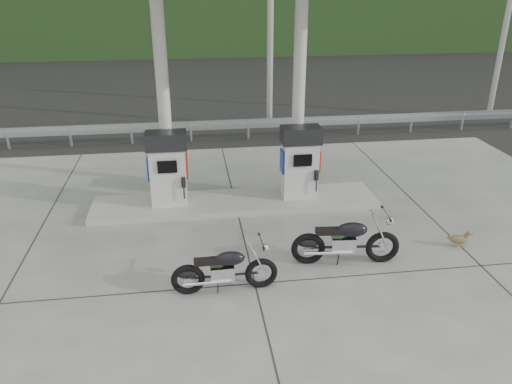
{
  "coord_description": "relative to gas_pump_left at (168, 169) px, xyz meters",
  "views": [
    {
      "loc": [
        -1.06,
        -8.74,
        5.26
      ],
      "look_at": [
        0.3,
        1.0,
        1.0
      ],
      "focal_mm": 35.0,
      "sensor_mm": 36.0,
      "label": 1
    }
  ],
  "objects": [
    {
      "name": "ground",
      "position": [
        1.6,
        -2.5,
        -1.07
      ],
      "size": [
        160.0,
        160.0,
        0.0
      ],
      "primitive_type": "plane",
      "color": "black",
      "rests_on": "ground"
    },
    {
      "name": "forecourt_apron",
      "position": [
        1.6,
        -2.5,
        -1.06
      ],
      "size": [
        18.0,
        14.0,
        0.02
      ],
      "primitive_type": "cube",
      "color": "slate",
      "rests_on": "ground"
    },
    {
      "name": "pump_island",
      "position": [
        1.6,
        0.0,
        -0.98
      ],
      "size": [
        7.0,
        1.4,
        0.15
      ],
      "primitive_type": "cube",
      "color": "#A09D95",
      "rests_on": "forecourt_apron"
    },
    {
      "name": "gas_pump_left",
      "position": [
        0.0,
        0.0,
        0.0
      ],
      "size": [
        0.95,
        0.55,
        1.8
      ],
      "primitive_type": null,
      "color": "silver",
      "rests_on": "pump_island"
    },
    {
      "name": "gas_pump_right",
      "position": [
        3.2,
        0.0,
        0.0
      ],
      "size": [
        0.95,
        0.55,
        1.8
      ],
      "primitive_type": null,
      "color": "silver",
      "rests_on": "pump_island"
    },
    {
      "name": "canopy_column_left",
      "position": [
        0.0,
        0.4,
        1.6
      ],
      "size": [
        0.3,
        0.3,
        5.0
      ],
      "primitive_type": "cylinder",
      "color": "silver",
      "rests_on": "pump_island"
    },
    {
      "name": "canopy_column_right",
      "position": [
        3.2,
        0.4,
        1.6
      ],
      "size": [
        0.3,
        0.3,
        5.0
      ],
      "primitive_type": "cylinder",
      "color": "silver",
      "rests_on": "pump_island"
    },
    {
      "name": "guardrail",
      "position": [
        1.6,
        5.5,
        -0.36
      ],
      "size": [
        26.0,
        0.16,
        1.42
      ],
      "primitive_type": null,
      "color": "#92969A",
      "rests_on": "ground"
    },
    {
      "name": "road",
      "position": [
        1.6,
        9.0,
        -1.07
      ],
      "size": [
        60.0,
        7.0,
        0.01
      ],
      "primitive_type": "cube",
      "color": "black",
      "rests_on": "ground"
    },
    {
      "name": "utility_pole_b",
      "position": [
        3.6,
        7.0,
        2.93
      ],
      "size": [
        0.22,
        0.22,
        8.0
      ],
      "primitive_type": "cylinder",
      "color": "gray",
      "rests_on": "ground"
    },
    {
      "name": "utility_pole_c",
      "position": [
        12.6,
        7.0,
        2.93
      ],
      "size": [
        0.22,
        0.22,
        8.0
      ],
      "primitive_type": "cylinder",
      "color": "gray",
      "rests_on": "ground"
    },
    {
      "name": "tree_band",
      "position": [
        1.6,
        27.5,
        1.93
      ],
      "size": [
        80.0,
        6.0,
        6.0
      ],
      "primitive_type": "cube",
      "color": "black",
      "rests_on": "ground"
    },
    {
      "name": "forested_hills",
      "position": [
        1.6,
        57.5,
        -1.07
      ],
      "size": [
        100.0,
        40.0,
        140.0
      ],
      "primitive_type": null,
      "color": "black",
      "rests_on": "ground"
    },
    {
      "name": "motorcycle_left",
      "position": [
        1.04,
        -3.62,
        -0.63
      ],
      "size": [
        1.8,
        0.6,
        0.85
      ],
      "primitive_type": null,
      "rotation": [
        0.0,
        0.0,
        0.02
      ],
      "color": "black",
      "rests_on": "forecourt_apron"
    },
    {
      "name": "motorcycle_right",
      "position": [
        3.47,
        -2.99,
        -0.58
      ],
      "size": [
        2.05,
        0.83,
        0.95
      ],
      "primitive_type": null,
      "rotation": [
        0.0,
        0.0,
        -0.1
      ],
      "color": "black",
      "rests_on": "forecourt_apron"
    },
    {
      "name": "duck",
      "position": [
        6.03,
        -2.72,
        -0.89
      ],
      "size": [
        0.47,
        0.25,
        0.33
      ],
      "primitive_type": null,
      "rotation": [
        0.0,
        0.0,
        -0.29
      ],
      "color": "brown",
      "rests_on": "forecourt_apron"
    }
  ]
}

